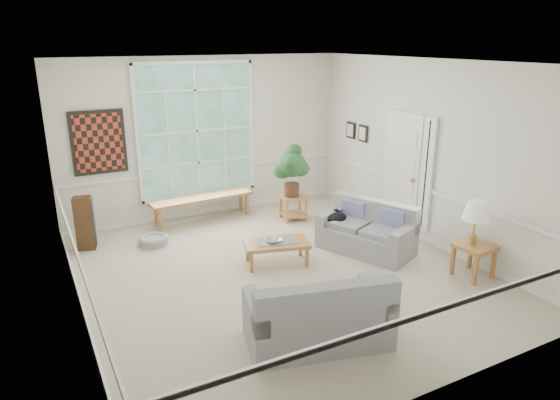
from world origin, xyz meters
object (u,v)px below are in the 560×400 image
object	(u,v)px
loveseat_front	(318,308)
side_table	(473,260)
loveseat_right	(366,228)
end_table	(293,207)
coffee_table	(277,253)

from	to	relation	value
loveseat_front	side_table	xyz separation A→B (m)	(2.85, 0.34, -0.18)
loveseat_front	side_table	size ratio (longest dim) A/B	3.17
loveseat_right	end_table	world-z (taller)	loveseat_right
loveseat_right	end_table	xyz separation A→B (m)	(-0.30, 1.85, -0.16)
loveseat_right	loveseat_front	size ratio (longest dim) A/B	0.93
loveseat_right	side_table	xyz separation A→B (m)	(0.83, -1.44, -0.15)
loveseat_front	end_table	distance (m)	4.02
loveseat_right	loveseat_front	distance (m)	2.69
loveseat_right	coffee_table	size ratio (longest dim) A/B	1.52
loveseat_front	coffee_table	size ratio (longest dim) A/B	1.63
end_table	loveseat_front	bearing A→B (deg)	-115.34
loveseat_right	coffee_table	distance (m)	1.52
coffee_table	end_table	bearing A→B (deg)	69.08
loveseat_front	coffee_table	distance (m)	2.11
loveseat_front	end_table	xyz separation A→B (m)	(1.72, 3.63, -0.19)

